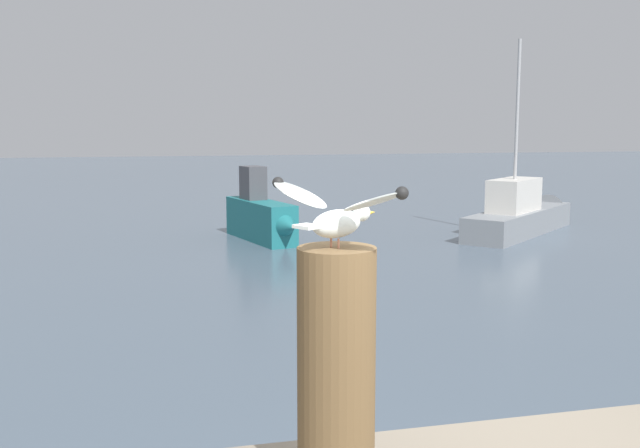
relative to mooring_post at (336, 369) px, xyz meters
name	(u,v)px	position (x,y,z in m)	size (l,w,h in m)	color
mooring_post	(336,369)	(0.00, 0.00, 0.00)	(0.29, 0.29, 0.90)	brown
seagull	(338,213)	(0.00, 0.00, 0.57)	(0.42, 0.58, 0.24)	tan
boat_teal	(262,217)	(2.00, 14.22, -1.30)	(1.42, 3.27, 1.73)	#1E7075
boat_grey	(525,214)	(8.74, 14.02, -1.39)	(4.87, 4.38, 4.90)	gray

